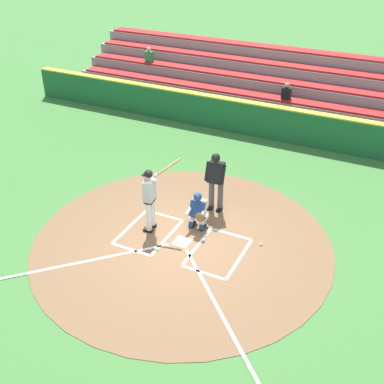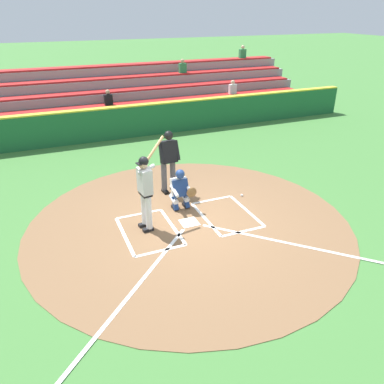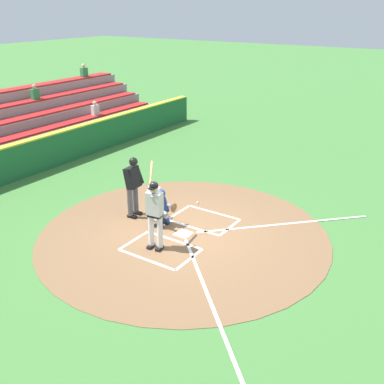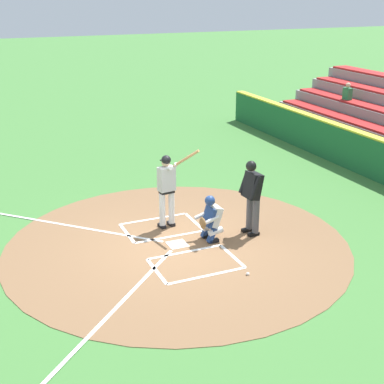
# 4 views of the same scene
# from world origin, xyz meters

# --- Properties ---
(ground_plane) EXTENTS (120.00, 120.00, 0.00)m
(ground_plane) POSITION_xyz_m (0.00, 0.00, 0.00)
(ground_plane) COLOR #427A38
(dirt_circle) EXTENTS (8.00, 8.00, 0.01)m
(dirt_circle) POSITION_xyz_m (0.00, 0.00, 0.01)
(dirt_circle) COLOR brown
(dirt_circle) RESTS_ON ground
(home_plate_and_chalk) EXTENTS (7.93, 4.91, 0.01)m
(home_plate_and_chalk) POSITION_xyz_m (0.00, 0.88, 0.01)
(home_plate_and_chalk) COLOR white
(home_plate_and_chalk) RESTS_ON dirt_circle
(batter) EXTENTS (0.88, 0.81, 2.13)m
(batter) POSITION_xyz_m (1.04, -0.16, 1.10)
(batter) COLOR white
(batter) RESTS_ON ground
(catcher) EXTENTS (0.60, 0.60, 1.13)m
(catcher) POSITION_xyz_m (-0.09, -0.81, 0.59)
(catcher) COLOR black
(catcher) RESTS_ON ground
(plate_umpire) EXTENTS (0.60, 0.44, 1.86)m
(plate_umpire) POSITION_xyz_m (-0.14, -1.87, 1.08)
(plate_umpire) COLOR #4C4C51
(plate_umpire) RESTS_ON ground
(baseball) EXTENTS (0.07, 0.07, 0.07)m
(baseball) POSITION_xyz_m (-1.95, -0.79, 0.04)
(baseball) COLOR white
(baseball) RESTS_ON ground
(backstop_wall) EXTENTS (22.00, 0.36, 1.31)m
(backstop_wall) POSITION_xyz_m (0.00, -7.50, 0.65)
(backstop_wall) COLOR #1E6033
(backstop_wall) RESTS_ON ground
(bleacher_stand) EXTENTS (20.00, 4.25, 3.00)m
(bleacher_stand) POSITION_xyz_m (-0.00, -10.76, 0.85)
(bleacher_stand) COLOR gray
(bleacher_stand) RESTS_ON ground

